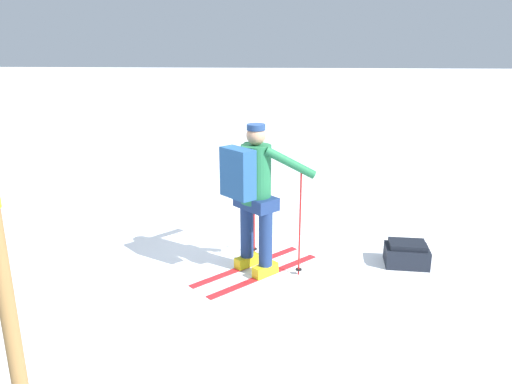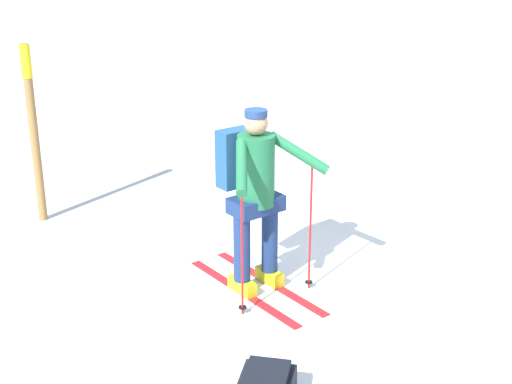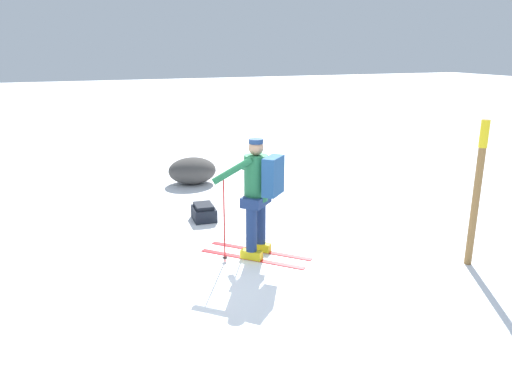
{
  "view_description": "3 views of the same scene",
  "coord_description": "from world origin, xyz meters",
  "px_view_note": "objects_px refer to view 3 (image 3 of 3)",
  "views": [
    {
      "loc": [
        5.55,
        0.67,
        2.51
      ],
      "look_at": [
        0.44,
        0.36,
        0.93
      ],
      "focal_mm": 35.0,
      "sensor_mm": 36.0,
      "label": 1
    },
    {
      "loc": [
        -0.26,
        6.12,
        3.09
      ],
      "look_at": [
        0.44,
        0.36,
        0.93
      ],
      "focal_mm": 50.0,
      "sensor_mm": 36.0,
      "label": 2
    },
    {
      "loc": [
        -1.95,
        -5.71,
        2.85
      ],
      "look_at": [
        0.44,
        0.36,
        0.93
      ],
      "focal_mm": 35.0,
      "sensor_mm": 36.0,
      "label": 3
    }
  ],
  "objects_px": {
    "dropped_backpack": "(204,212)",
    "trail_marker": "(478,183)",
    "skier": "(258,190)",
    "rock_boulder": "(192,171)"
  },
  "relations": [
    {
      "from": "dropped_backpack",
      "to": "trail_marker",
      "type": "height_order",
      "value": "trail_marker"
    },
    {
      "from": "trail_marker",
      "to": "rock_boulder",
      "type": "distance_m",
      "value": 6.0
    },
    {
      "from": "rock_boulder",
      "to": "skier",
      "type": "bearing_deg",
      "value": -91.63
    },
    {
      "from": "skier",
      "to": "dropped_backpack",
      "type": "bearing_deg",
      "value": 99.68
    },
    {
      "from": "dropped_backpack",
      "to": "trail_marker",
      "type": "distance_m",
      "value": 4.3
    },
    {
      "from": "skier",
      "to": "dropped_backpack",
      "type": "xyz_separation_m",
      "value": [
        -0.3,
        1.75,
        -0.84
      ]
    },
    {
      "from": "dropped_backpack",
      "to": "trail_marker",
      "type": "bearing_deg",
      "value": -46.92
    },
    {
      "from": "skier",
      "to": "trail_marker",
      "type": "height_order",
      "value": "trail_marker"
    },
    {
      "from": "skier",
      "to": "trail_marker",
      "type": "bearing_deg",
      "value": -26.94
    },
    {
      "from": "trail_marker",
      "to": "rock_boulder",
      "type": "xyz_separation_m",
      "value": [
        -2.44,
        5.42,
        -0.86
      ]
    }
  ]
}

